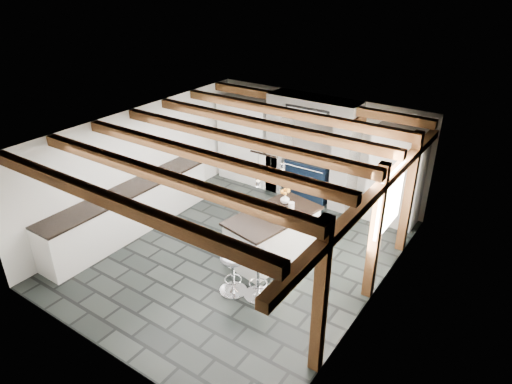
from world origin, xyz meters
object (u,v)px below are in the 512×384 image
Objects in this scene: bar_stool_near at (259,269)px; range_cooker at (310,178)px; kitchen_island at (273,235)px; bar_stool_far at (233,265)px.

range_cooker is at bearing 125.61° from bar_stool_near.
range_cooker is at bearing 113.95° from kitchen_island.
range_cooker is 1.16× the size of bar_stool_near.
kitchen_island is (0.57, -2.42, -0.03)m from range_cooker.
kitchen_island is at bearing 131.37° from bar_stool_near.
kitchen_island is 2.25× the size of bar_stool_far.
range_cooker is 1.21× the size of bar_stool_far.
kitchen_island is 1.23m from bar_stool_far.
bar_stool_near is at bearing 13.67° from bar_stool_far.
bar_stool_near is 1.04× the size of bar_stool_far.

